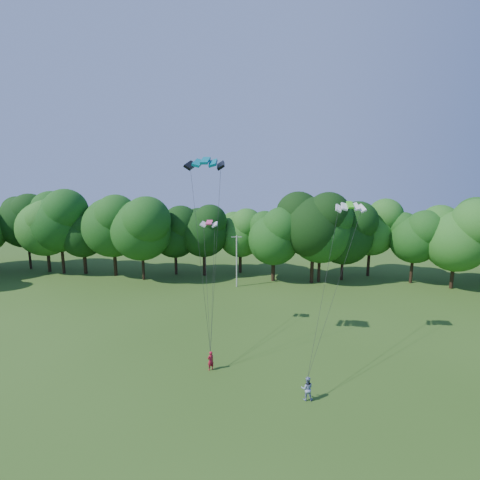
# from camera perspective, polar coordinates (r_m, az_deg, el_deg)

# --- Properties ---
(ground) EXTENTS (160.00, 160.00, 0.00)m
(ground) POSITION_cam_1_polar(r_m,az_deg,el_deg) (23.19, -2.68, -32.49)
(ground) COLOR #2B4D15
(ground) RESTS_ON ground
(utility_pole) EXTENTS (1.40, 0.33, 7.05)m
(utility_pole) POSITION_cam_1_polar(r_m,az_deg,el_deg) (50.27, -0.51, -3.13)
(utility_pole) COLOR #B2B1A9
(utility_pole) RESTS_ON ground
(kite_flyer_left) EXTENTS (0.68, 0.68, 1.59)m
(kite_flyer_left) POSITION_cam_1_polar(r_m,az_deg,el_deg) (31.44, -4.51, -17.85)
(kite_flyer_left) COLOR #A61529
(kite_flyer_left) RESTS_ON ground
(kite_flyer_right) EXTENTS (0.85, 0.66, 1.73)m
(kite_flyer_right) POSITION_cam_1_polar(r_m,az_deg,el_deg) (28.33, 10.18, -21.37)
(kite_flyer_right) COLOR #8897BC
(kite_flyer_right) RESTS_ON ground
(kite_teal) EXTENTS (3.15, 1.44, 0.63)m
(kite_teal) POSITION_cam_1_polar(r_m,az_deg,el_deg) (30.81, -5.30, 11.95)
(kite_teal) COLOR #047182
(kite_teal) RESTS_ON ground
(kite_green) EXTENTS (2.53, 1.23, 0.59)m
(kite_green) POSITION_cam_1_polar(r_m,az_deg,el_deg) (33.70, 16.44, 5.14)
(kite_green) COLOR green
(kite_green) RESTS_ON ground
(kite_pink) EXTENTS (1.66, 0.85, 0.37)m
(kite_pink) POSITION_cam_1_polar(r_m,az_deg,el_deg) (35.31, -4.72, 2.70)
(kite_pink) COLOR #F0427D
(kite_pink) RESTS_ON ground
(tree_back_west) EXTENTS (9.28, 9.28, 13.51)m
(tree_back_west) POSITION_cam_1_polar(r_m,az_deg,el_deg) (61.94, -25.85, 2.95)
(tree_back_west) COLOR #342514
(tree_back_west) RESTS_ON ground
(tree_back_center) EXTENTS (9.28, 9.28, 13.50)m
(tree_back_center) POSITION_cam_1_polar(r_m,az_deg,el_deg) (52.00, 11.17, 2.50)
(tree_back_center) COLOR black
(tree_back_center) RESTS_ON ground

